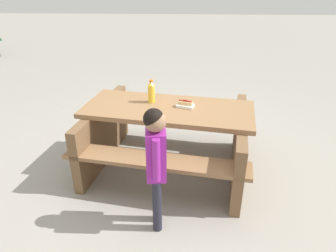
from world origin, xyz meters
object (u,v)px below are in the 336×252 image
(picnic_table, at_px, (168,132))
(child_in_coat, at_px, (156,156))
(hotdog_tray, at_px, (185,104))
(soda_bottle, at_px, (151,92))

(picnic_table, xyz_separation_m, child_in_coat, (-0.05, -0.93, 0.28))
(hotdog_tray, xyz_separation_m, child_in_coat, (-0.24, -0.95, -0.06))
(picnic_table, distance_m, hotdog_tray, 0.38)
(child_in_coat, bearing_deg, picnic_table, 86.84)
(picnic_table, xyz_separation_m, hotdog_tray, (0.18, 0.01, 0.34))
(picnic_table, height_order, soda_bottle, soda_bottle)
(picnic_table, bearing_deg, soda_bottle, 144.60)
(child_in_coat, bearing_deg, soda_bottle, 97.32)
(hotdog_tray, bearing_deg, picnic_table, -176.66)
(picnic_table, height_order, child_in_coat, child_in_coat)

